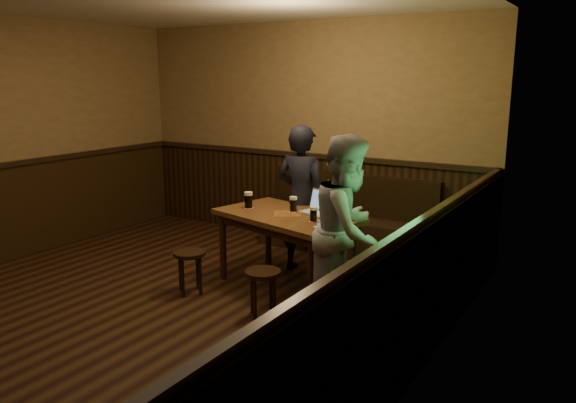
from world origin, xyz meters
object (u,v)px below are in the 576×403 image
Objects in this scene: stool_right at (263,280)px; pint_right at (313,214)px; pint_left at (248,200)px; pint_mid at (293,204)px; bench at (346,227)px; person_suit at (302,199)px; laptop at (318,207)px; stool_left at (190,260)px; person_grey at (348,231)px; pub_table at (287,224)px.

pint_right is at bearing 75.31° from stool_right.
pint_mid is (0.48, 0.12, -0.01)m from pint_left.
bench is 1.01m from person_suit.
pint_right is at bearing -8.31° from pint_left.
stool_left is at bearing -124.14° from laptop.
person_suit is at bearing 108.17° from pint_mid.
bench is 1.35× the size of person_suit.
laptop reaches higher than stool_right.
stool_right is at bearing 107.91° from person_grey.
pub_table is at bearing -90.73° from pint_mid.
person_grey is (0.89, -0.45, 0.16)m from pub_table.
laptop is at bearing 39.02° from person_grey.
bench is at bearing 20.02° from person_grey.
stool_right is 1.15× the size of laptop.
pub_table is 10.94× the size of pint_right.
laptop reaches higher than pint_left.
bench is at bearing 116.75° from laptop.
pub_table is at bearing 57.27° from person_grey.
bench is 2.09m from person_grey.
person_suit is at bearing 40.91° from person_grey.
person_suit is (-0.13, 0.39, -0.04)m from pint_mid.
pint_mid is 0.44m from pint_right.
stool_right is at bearing -76.58° from pint_mid.
person_suit reaches higher than bench.
pint_left is 0.85m from pint_right.
bench reaches higher than pint_mid.
laptop is at bearing 138.98° from person_suit.
pint_left is at bearing 132.43° from stool_right.
stool_right is 0.26× the size of person_grey.
bench is 15.13× the size of pint_right.
stool_left is 2.75× the size of pint_mid.
pint_left reaches higher than pub_table.
stool_left is (-0.73, -2.04, 0.03)m from bench.
pint_right is at bearing 126.82° from person_suit.
pint_right is (0.85, -0.12, -0.02)m from pint_left.
person_grey is (0.89, -0.56, -0.02)m from pint_mid.
laptop is (0.98, 0.85, 0.48)m from stool_left.
person_suit reaches higher than pint_left.
pub_table is 1.04m from stool_left.
person_grey is (0.52, -0.32, -0.01)m from pint_right.
stool_right is at bearing -61.18° from pub_table.
laptop is (-0.12, 0.32, -0.01)m from pint_right.
pub_table reaches higher than stool_left.
pint_right reaches higher than pub_table.
pint_mid is at bearing 46.99° from stool_left.
bench reaches higher than pint_right.
person_grey is (1.62, 0.22, 0.48)m from stool_left.
pint_right reaches higher than stool_right.
pint_mid is at bearing 14.15° from pint_left.
pub_table is 0.84m from stool_right.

